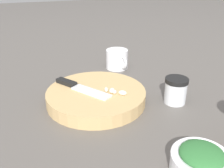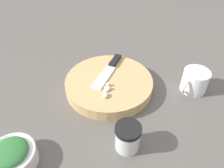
{
  "view_description": "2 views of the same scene",
  "coord_description": "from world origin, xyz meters",
  "px_view_note": "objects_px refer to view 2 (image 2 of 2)",
  "views": [
    {
      "loc": [
        0.59,
        -0.21,
        0.37
      ],
      "look_at": [
        -0.04,
        0.0,
        0.05
      ],
      "focal_mm": 40.0,
      "sensor_mm": 36.0,
      "label": 1
    },
    {
      "loc": [
        0.24,
        0.43,
        0.5
      ],
      "look_at": [
        -0.03,
        -0.01,
        0.05
      ],
      "focal_mm": 35.0,
      "sensor_mm": 36.0,
      "label": 2
    }
  ],
  "objects_px": {
    "spice_jar": "(128,137)",
    "coffee_mug": "(194,81)",
    "garlic_cloves": "(107,90)",
    "herb_bowl": "(12,156)",
    "chef_knife": "(110,69)",
    "cutting_board": "(109,84)"
  },
  "relations": [
    {
      "from": "garlic_cloves",
      "to": "coffee_mug",
      "type": "height_order",
      "value": "coffee_mug"
    },
    {
      "from": "spice_jar",
      "to": "coffee_mug",
      "type": "height_order",
      "value": "spice_jar"
    },
    {
      "from": "garlic_cloves",
      "to": "spice_jar",
      "type": "bearing_deg",
      "value": 76.64
    },
    {
      "from": "herb_bowl",
      "to": "spice_jar",
      "type": "distance_m",
      "value": 0.28
    },
    {
      "from": "chef_knife",
      "to": "spice_jar",
      "type": "distance_m",
      "value": 0.29
    },
    {
      "from": "coffee_mug",
      "to": "garlic_cloves",
      "type": "bearing_deg",
      "value": -21.22
    },
    {
      "from": "cutting_board",
      "to": "chef_knife",
      "type": "height_order",
      "value": "chef_knife"
    },
    {
      "from": "chef_knife",
      "to": "spice_jar",
      "type": "relative_size",
      "value": 2.28
    },
    {
      "from": "coffee_mug",
      "to": "herb_bowl",
      "type": "bearing_deg",
      "value": -3.84
    },
    {
      "from": "garlic_cloves",
      "to": "herb_bowl",
      "type": "xyz_separation_m",
      "value": [
        0.3,
        0.07,
        -0.02
      ]
    },
    {
      "from": "garlic_cloves",
      "to": "herb_bowl",
      "type": "bearing_deg",
      "value": 12.51
    },
    {
      "from": "herb_bowl",
      "to": "spice_jar",
      "type": "xyz_separation_m",
      "value": [
        -0.26,
        0.11,
        0.01
      ]
    },
    {
      "from": "chef_knife",
      "to": "coffee_mug",
      "type": "bearing_deg",
      "value": -169.04
    },
    {
      "from": "cutting_board",
      "to": "garlic_cloves",
      "type": "height_order",
      "value": "garlic_cloves"
    },
    {
      "from": "garlic_cloves",
      "to": "coffee_mug",
      "type": "bearing_deg",
      "value": 158.78
    },
    {
      "from": "cutting_board",
      "to": "chef_knife",
      "type": "bearing_deg",
      "value": -123.04
    },
    {
      "from": "spice_jar",
      "to": "chef_knife",
      "type": "bearing_deg",
      "value": -111.7
    },
    {
      "from": "herb_bowl",
      "to": "coffee_mug",
      "type": "xyz_separation_m",
      "value": [
        -0.58,
        0.04,
        0.01
      ]
    },
    {
      "from": "spice_jar",
      "to": "coffee_mug",
      "type": "relative_size",
      "value": 0.68
    },
    {
      "from": "garlic_cloves",
      "to": "cutting_board",
      "type": "bearing_deg",
      "value": -127.04
    },
    {
      "from": "garlic_cloves",
      "to": "chef_knife",
      "type": "bearing_deg",
      "value": -125.12
    },
    {
      "from": "cutting_board",
      "to": "herb_bowl",
      "type": "relative_size",
      "value": 2.5
    }
  ]
}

